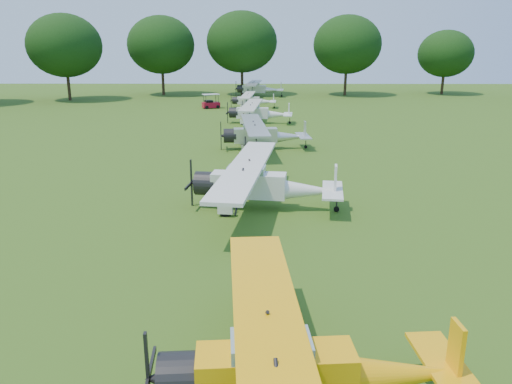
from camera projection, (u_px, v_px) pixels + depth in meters
ground at (244, 202)px, 25.81m from camera, size 160.00×160.00×0.00m
tree_belt at (318, 41)px, 23.65m from camera, size 137.36×130.27×14.52m
aircraft_2 at (300, 365)px, 10.64m from camera, size 7.09×11.30×2.22m
aircraft_3 at (260, 181)px, 24.46m from camera, size 7.68×12.19×2.39m
aircraft_4 at (262, 133)px, 38.51m from camera, size 6.99×11.14×2.19m
aircraft_5 at (257, 111)px, 51.12m from camera, size 6.79×10.82×2.13m
aircraft_6 at (252, 99)px, 63.65m from camera, size 5.84×9.31×1.83m
aircraft_7 at (258, 88)px, 77.12m from camera, size 7.50×11.96×2.35m
golf_cart at (211, 104)px, 63.25m from camera, size 2.40×1.95×1.79m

